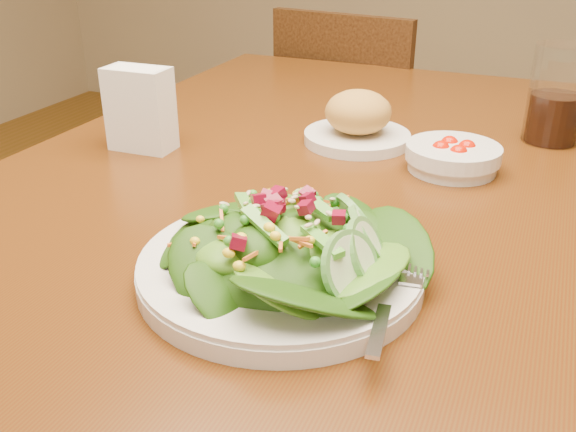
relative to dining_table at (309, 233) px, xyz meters
The scene contains 7 objects.
dining_table is the anchor object (origin of this frame).
chair_far 0.89m from the dining_table, 102.08° to the left, with size 0.45×0.46×0.86m.
salad_plate 0.33m from the dining_table, 73.15° to the right, with size 0.30×0.29×0.08m.
bread_plate 0.20m from the dining_table, 80.53° to the left, with size 0.17×0.17×0.09m.
tomato_bowl 0.24m from the dining_table, 24.36° to the left, with size 0.14×0.14×0.04m.
drinking_glass 0.45m from the dining_table, 41.41° to the left, with size 0.09×0.09×0.16m.
napkin_holder 0.33m from the dining_table, behind, with size 0.10×0.06×0.13m.
Camera 1 is at (0.30, -0.81, 1.10)m, focal length 40.00 mm.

